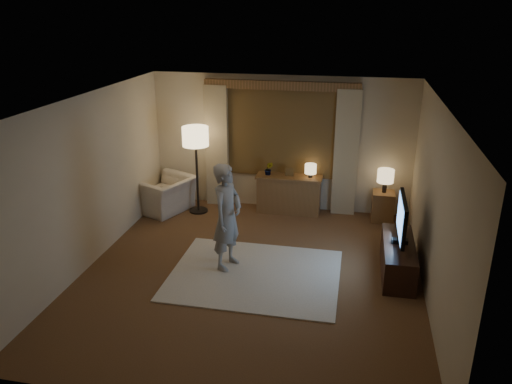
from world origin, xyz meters
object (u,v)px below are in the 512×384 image
(armchair, at_px, (166,194))
(person, at_px, (227,217))
(sideboard, at_px, (289,195))
(side_table, at_px, (383,206))
(tv_stand, at_px, (398,258))

(armchair, xyz_separation_m, person, (1.76, -1.95, 0.51))
(sideboard, relative_size, person, 0.73)
(armchair, bearing_deg, side_table, 117.51)
(sideboard, relative_size, side_table, 2.14)
(armchair, height_order, person, person)
(armchair, relative_size, tv_stand, 0.73)
(sideboard, bearing_deg, armchair, -170.30)
(armchair, bearing_deg, sideboard, 122.32)
(side_table, height_order, person, person)
(tv_stand, bearing_deg, person, -172.56)
(side_table, distance_m, person, 3.36)
(armchair, xyz_separation_m, tv_stand, (4.30, -1.62, -0.08))
(sideboard, relative_size, tv_stand, 0.86)
(person, bearing_deg, armchair, 58.29)
(sideboard, xyz_separation_m, tv_stand, (1.94, -2.02, -0.10))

